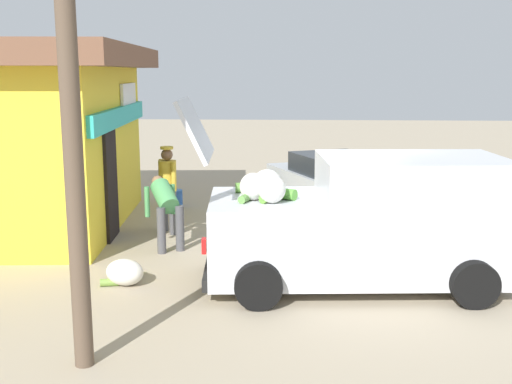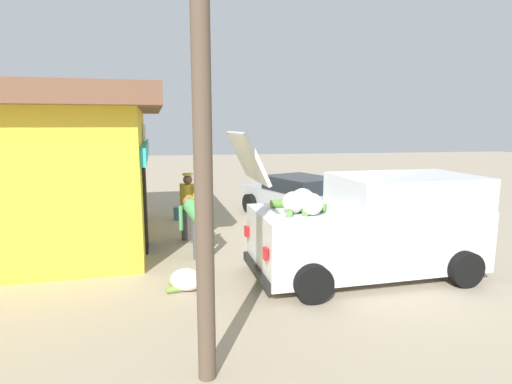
{
  "view_description": "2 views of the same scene",
  "coord_description": "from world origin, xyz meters",
  "px_view_note": "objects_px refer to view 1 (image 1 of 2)",
  "views": [
    {
      "loc": [
        -10.71,
        0.63,
        3.07
      ],
      "look_at": [
        1.19,
        1.27,
        0.78
      ],
      "focal_mm": 44.0,
      "sensor_mm": 36.0,
      "label": 1
    },
    {
      "loc": [
        -8.88,
        2.95,
        2.82
      ],
      "look_at": [
        0.52,
        1.38,
        1.25
      ],
      "focal_mm": 28.76,
      "sensor_mm": 36.0,
      "label": 2
    }
  ],
  "objects_px": {
    "storefront_bar": "(17,134)",
    "delivery_van": "(365,221)",
    "paint_bucket": "(176,198)",
    "parked_sedan": "(337,185)",
    "customer_bending": "(166,205)",
    "vendor_standing": "(168,184)",
    "unloaded_banana_pile": "(124,273)"
  },
  "relations": [
    {
      "from": "vendor_standing",
      "to": "customer_bending",
      "type": "height_order",
      "value": "vendor_standing"
    },
    {
      "from": "delivery_van",
      "to": "unloaded_banana_pile",
      "type": "bearing_deg",
      "value": 93.74
    },
    {
      "from": "storefront_bar",
      "to": "customer_bending",
      "type": "relative_size",
      "value": 5.17
    },
    {
      "from": "delivery_van",
      "to": "paint_bucket",
      "type": "xyz_separation_m",
      "value": [
        5.21,
        3.72,
        -0.75
      ]
    },
    {
      "from": "unloaded_banana_pile",
      "to": "paint_bucket",
      "type": "bearing_deg",
      "value": 2.28
    },
    {
      "from": "unloaded_banana_pile",
      "to": "storefront_bar",
      "type": "bearing_deg",
      "value": 41.34
    },
    {
      "from": "storefront_bar",
      "to": "vendor_standing",
      "type": "relative_size",
      "value": 3.87
    },
    {
      "from": "delivery_van",
      "to": "vendor_standing",
      "type": "relative_size",
      "value": 2.81
    },
    {
      "from": "storefront_bar",
      "to": "parked_sedan",
      "type": "relative_size",
      "value": 1.41
    },
    {
      "from": "delivery_van",
      "to": "customer_bending",
      "type": "relative_size",
      "value": 3.75
    },
    {
      "from": "parked_sedan",
      "to": "customer_bending",
      "type": "height_order",
      "value": "parked_sedan"
    },
    {
      "from": "delivery_van",
      "to": "customer_bending",
      "type": "xyz_separation_m",
      "value": [
        1.66,
        3.25,
        -0.15
      ]
    },
    {
      "from": "customer_bending",
      "to": "delivery_van",
      "type": "bearing_deg",
      "value": -117.08
    },
    {
      "from": "parked_sedan",
      "to": "paint_bucket",
      "type": "relative_size",
      "value": 12.0
    },
    {
      "from": "storefront_bar",
      "to": "parked_sedan",
      "type": "distance_m",
      "value": 6.76
    },
    {
      "from": "customer_bending",
      "to": "paint_bucket",
      "type": "xyz_separation_m",
      "value": [
        3.55,
        0.47,
        -0.6
      ]
    },
    {
      "from": "storefront_bar",
      "to": "parked_sedan",
      "type": "xyz_separation_m",
      "value": [
        1.73,
        -6.41,
        -1.26
      ]
    },
    {
      "from": "customer_bending",
      "to": "vendor_standing",
      "type": "bearing_deg",
      "value": 8.95
    },
    {
      "from": "customer_bending",
      "to": "parked_sedan",
      "type": "bearing_deg",
      "value": -45.2
    },
    {
      "from": "vendor_standing",
      "to": "paint_bucket",
      "type": "relative_size",
      "value": 4.38
    },
    {
      "from": "delivery_van",
      "to": "parked_sedan",
      "type": "bearing_deg",
      "value": 0.42
    },
    {
      "from": "storefront_bar",
      "to": "customer_bending",
      "type": "distance_m",
      "value": 3.68
    },
    {
      "from": "delivery_van",
      "to": "parked_sedan",
      "type": "height_order",
      "value": "delivery_van"
    },
    {
      "from": "storefront_bar",
      "to": "customer_bending",
      "type": "height_order",
      "value": "storefront_bar"
    },
    {
      "from": "storefront_bar",
      "to": "delivery_van",
      "type": "height_order",
      "value": "storefront_bar"
    },
    {
      "from": "delivery_van",
      "to": "customer_bending",
      "type": "distance_m",
      "value": 3.65
    },
    {
      "from": "paint_bucket",
      "to": "unloaded_banana_pile",
      "type": "bearing_deg",
      "value": -177.72
    },
    {
      "from": "parked_sedan",
      "to": "vendor_standing",
      "type": "distance_m",
      "value": 3.98
    },
    {
      "from": "unloaded_banana_pile",
      "to": "customer_bending",
      "type": "bearing_deg",
      "value": -7.79
    },
    {
      "from": "storefront_bar",
      "to": "customer_bending",
      "type": "xyz_separation_m",
      "value": [
        -1.46,
        -3.2,
        -1.07
      ]
    },
    {
      "from": "storefront_bar",
      "to": "delivery_van",
      "type": "xyz_separation_m",
      "value": [
        -3.12,
        -6.45,
        -0.92
      ]
    },
    {
      "from": "storefront_bar",
      "to": "vendor_standing",
      "type": "xyz_separation_m",
      "value": [
        -0.32,
        -3.02,
        -0.9
      ]
    }
  ]
}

